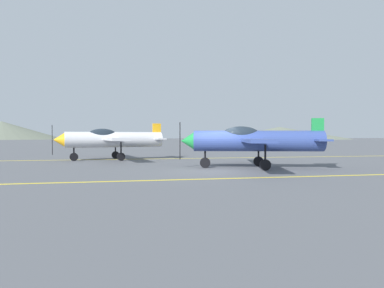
# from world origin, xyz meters

# --- Properties ---
(ground_plane) EXTENTS (400.00, 400.00, 0.00)m
(ground_plane) POSITION_xyz_m (0.00, 0.00, 0.00)
(ground_plane) COLOR #54565B
(apron_line_near) EXTENTS (80.00, 0.16, 0.01)m
(apron_line_near) POSITION_xyz_m (0.00, -3.10, 0.01)
(apron_line_near) COLOR yellow
(apron_line_near) RESTS_ON ground_plane
(apron_line_far) EXTENTS (80.00, 0.16, 0.01)m
(apron_line_far) POSITION_xyz_m (0.00, 8.82, 0.01)
(apron_line_far) COLOR yellow
(apron_line_far) RESTS_ON ground_plane
(airplane_near) EXTENTS (7.96, 9.04, 2.72)m
(airplane_near) POSITION_xyz_m (2.23, 0.77, 1.53)
(airplane_near) COLOR #33478C
(airplane_near) RESTS_ON ground_plane
(airplane_mid) EXTENTS (7.96, 9.06, 2.72)m
(airplane_mid) POSITION_xyz_m (-5.72, 8.42, 1.53)
(airplane_mid) COLOR silver
(airplane_mid) RESTS_ON ground_plane
(hill_left) EXTENTS (57.29, 57.29, 8.88)m
(hill_left) POSITION_xyz_m (-67.12, 157.36, 4.44)
(hill_left) COLOR slate
(hill_left) RESTS_ON ground_plane
(hill_centerleft) EXTENTS (72.34, 72.34, 6.57)m
(hill_centerleft) POSITION_xyz_m (74.91, 147.51, 3.28)
(hill_centerleft) COLOR slate
(hill_centerleft) RESTS_ON ground_plane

